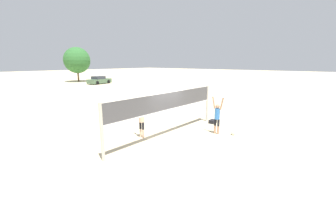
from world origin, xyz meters
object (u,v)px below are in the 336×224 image
Objects in this scene: gear_bag at (213,122)px; tree_left_cluster at (77,60)px; player_blocker at (141,117)px; volleyball_net at (168,105)px; parked_car_mid at (99,80)px; player_spiker at (217,115)px; volleyball at (233,133)px.

tree_left_cluster reaches higher than gear_bag.
player_blocker is 37.81m from tree_left_cluster.
volleyball_net is at bearing -112.24° from tree_left_cluster.
gear_bag is 30.53m from parked_car_mid.
gear_bag is at bearing -121.46° from parked_car_mid.
volleyball_net is 31.53m from parked_car_mid.
player_blocker is at bearing 140.84° from volleyball_net.
tree_left_cluster is at bearing -18.51° from player_spiker.
player_blocker is 5.00m from volleyball.
volleyball_net is 3.86m from volleyball.
player_blocker is at bearing -114.26° from tree_left_cluster.
player_spiker is at bearing 114.78° from volleyball.
volleyball is 2.47m from gear_bag.
volleyball is at bearing -122.58° from parked_car_mid.
parked_car_mid reaches higher than volleyball.
tree_left_cluster is (0.00, 7.20, 3.54)m from parked_car_mid.
player_spiker is 0.44× the size of parked_car_mid.
volleyball_net is 4.16m from gear_bag.
tree_left_cluster reaches higher than parked_car_mid.
gear_bag is at bearing 73.27° from player_blocker.
volleyball is at bearing 44.70° from player_blocker.
player_spiker is 32.31m from parked_car_mid.
parked_car_mid is (12.03, 30.64, 0.51)m from volleyball.
tree_left_cluster is (12.40, 37.04, 3.10)m from player_spiker.
player_spiker is 2.38m from gear_bag.
parked_car_mid is (15.48, 27.15, -0.46)m from player_blocker.
tree_left_cluster is (12.03, 37.84, 4.05)m from volleyball.
parked_car_mid is at bearing 62.81° from volleyball_net.
player_blocker is 4.29× the size of gear_bag.
tree_left_cluster is at bearing 78.84° from parked_car_mid.
gear_bag is (1.80, 1.22, -0.96)m from player_spiker.
player_spiker is 1.30m from volleyball.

